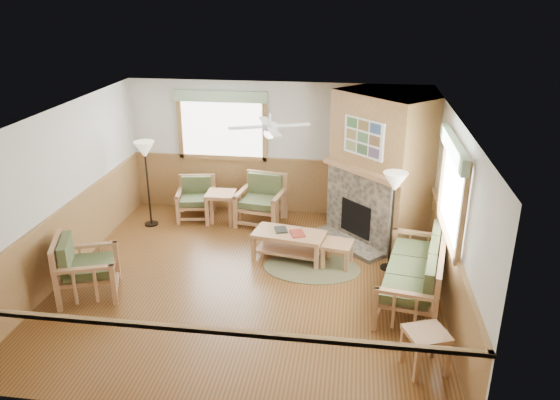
# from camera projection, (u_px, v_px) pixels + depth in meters

# --- Properties ---
(floor) EXTENTS (6.00, 6.00, 0.01)m
(floor) POSITION_uv_depth(u_px,v_px,m) (249.00, 281.00, 8.78)
(floor) COLOR brown
(floor) RESTS_ON ground
(ceiling) EXTENTS (6.00, 6.00, 0.01)m
(ceiling) POSITION_uv_depth(u_px,v_px,m) (245.00, 116.00, 7.79)
(ceiling) COLOR white
(ceiling) RESTS_ON floor
(wall_back) EXTENTS (6.00, 0.02, 2.70)m
(wall_back) POSITION_uv_depth(u_px,v_px,m) (276.00, 149.00, 11.05)
(wall_back) COLOR silver
(wall_back) RESTS_ON floor
(wall_front) EXTENTS (6.00, 0.02, 2.70)m
(wall_front) POSITION_uv_depth(u_px,v_px,m) (190.00, 312.00, 5.52)
(wall_front) COLOR silver
(wall_front) RESTS_ON floor
(wall_left) EXTENTS (0.02, 6.00, 2.70)m
(wall_left) POSITION_uv_depth(u_px,v_px,m) (63.00, 193.00, 8.67)
(wall_left) COLOR silver
(wall_left) RESTS_ON floor
(wall_right) EXTENTS (0.02, 6.00, 2.70)m
(wall_right) POSITION_uv_depth(u_px,v_px,m) (451.00, 214.00, 7.90)
(wall_right) COLOR silver
(wall_right) RESTS_ON floor
(wainscot) EXTENTS (6.00, 6.00, 1.10)m
(wainscot) POSITION_uv_depth(u_px,v_px,m) (249.00, 250.00, 8.58)
(wainscot) COLOR olive
(wainscot) RESTS_ON floor
(fireplace) EXTENTS (3.11, 3.11, 2.70)m
(fireplace) POSITION_uv_depth(u_px,v_px,m) (380.00, 167.00, 9.91)
(fireplace) COLOR olive
(fireplace) RESTS_ON floor
(window_back) EXTENTS (1.90, 0.16, 1.50)m
(window_back) POSITION_uv_depth(u_px,v_px,m) (221.00, 89.00, 10.72)
(window_back) COLOR white
(window_back) RESTS_ON wall_back
(window_right) EXTENTS (0.16, 1.90, 1.50)m
(window_right) POSITION_uv_depth(u_px,v_px,m) (460.00, 138.00, 7.28)
(window_right) COLOR white
(window_right) RESTS_ON wall_right
(ceiling_fan) EXTENTS (1.59, 1.59, 0.36)m
(ceiling_fan) POSITION_uv_depth(u_px,v_px,m) (270.00, 114.00, 8.04)
(ceiling_fan) COLOR white
(ceiling_fan) RESTS_ON ceiling
(sofa) EXTENTS (2.19, 1.21, 0.95)m
(sofa) POSITION_uv_depth(u_px,v_px,m) (413.00, 270.00, 8.13)
(sofa) COLOR #A9784F
(sofa) RESTS_ON floor
(armchair_back_left) EXTENTS (0.85, 0.85, 0.82)m
(armchair_back_left) POSITION_uv_depth(u_px,v_px,m) (196.00, 199.00, 11.02)
(armchair_back_left) COLOR #A9784F
(armchair_back_left) RESTS_ON floor
(armchair_back_right) EXTENTS (0.98, 0.98, 0.96)m
(armchair_back_right) POSITION_uv_depth(u_px,v_px,m) (261.00, 201.00, 10.74)
(armchair_back_right) COLOR #A9784F
(armchair_back_right) RESTS_ON floor
(armchair_left) EXTENTS (1.10, 1.10, 0.96)m
(armchair_left) POSITION_uv_depth(u_px,v_px,m) (87.00, 267.00, 8.22)
(armchair_left) COLOR #A9784F
(armchair_left) RESTS_ON floor
(coffee_table) EXTENTS (1.30, 0.81, 0.48)m
(coffee_table) POSITION_uv_depth(u_px,v_px,m) (289.00, 245.00, 9.44)
(coffee_table) COLOR #A9784F
(coffee_table) RESTS_ON floor
(end_table_chairs) EXTENTS (0.58, 0.55, 0.63)m
(end_table_chairs) POSITION_uv_depth(u_px,v_px,m) (221.00, 207.00, 10.86)
(end_table_chairs) COLOR #A9784F
(end_table_chairs) RESTS_ON floor
(end_table_sofa) EXTENTS (0.62, 0.61, 0.54)m
(end_table_sofa) POSITION_uv_depth(u_px,v_px,m) (425.00, 351.00, 6.67)
(end_table_sofa) COLOR #A9784F
(end_table_sofa) RESTS_ON floor
(footstool) EXTENTS (0.55, 0.55, 0.41)m
(footstool) POSITION_uv_depth(u_px,v_px,m) (337.00, 254.00, 9.21)
(footstool) COLOR #A9784F
(footstool) RESTS_ON floor
(braided_rug) EXTENTS (1.98, 1.98, 0.01)m
(braided_rug) POSITION_uv_depth(u_px,v_px,m) (312.00, 268.00, 9.18)
(braided_rug) COLOR brown
(braided_rug) RESTS_ON floor
(floor_lamp_left) EXTENTS (0.48, 0.48, 1.71)m
(floor_lamp_left) POSITION_uv_depth(u_px,v_px,m) (148.00, 184.00, 10.53)
(floor_lamp_left) COLOR black
(floor_lamp_left) RESTS_ON floor
(floor_lamp_right) EXTENTS (0.39, 0.39, 1.71)m
(floor_lamp_right) POSITION_uv_depth(u_px,v_px,m) (392.00, 222.00, 8.86)
(floor_lamp_right) COLOR black
(floor_lamp_right) RESTS_ON floor
(book_red) EXTENTS (0.31, 0.36, 0.03)m
(book_red) POSITION_uv_depth(u_px,v_px,m) (297.00, 233.00, 9.27)
(book_red) COLOR maroon
(book_red) RESTS_ON coffee_table
(book_dark) EXTENTS (0.27, 0.32, 0.02)m
(book_dark) POSITION_uv_depth(u_px,v_px,m) (281.00, 229.00, 9.43)
(book_dark) COLOR black
(book_dark) RESTS_ON coffee_table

